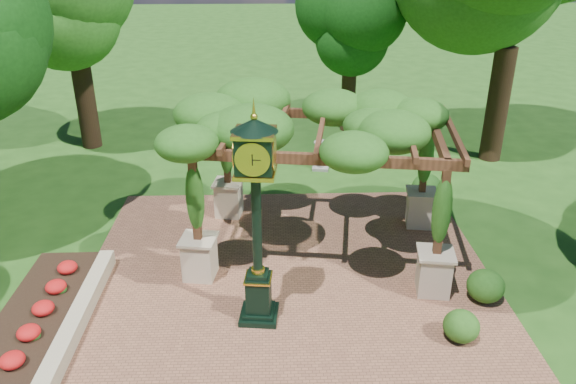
{
  "coord_description": "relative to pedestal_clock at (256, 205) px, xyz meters",
  "views": [
    {
      "loc": [
        -0.41,
        -9.46,
        7.77
      ],
      "look_at": [
        0.0,
        2.5,
        2.2
      ],
      "focal_mm": 35.0,
      "sensor_mm": 36.0,
      "label": 1
    }
  ],
  "objects": [
    {
      "name": "ground",
      "position": [
        0.7,
        -0.62,
        -2.79
      ],
      "size": [
        120.0,
        120.0,
        0.0
      ],
      "primitive_type": "plane",
      "color": "#1E4714",
      "rests_on": "ground"
    },
    {
      "name": "brick_plaza",
      "position": [
        0.7,
        0.38,
        -2.77
      ],
      "size": [
        10.0,
        12.0,
        0.04
      ],
      "primitive_type": "cube",
      "color": "brown",
      "rests_on": "ground"
    },
    {
      "name": "border_wall",
      "position": [
        -3.9,
        -0.12,
        -2.59
      ],
      "size": [
        0.35,
        5.0,
        0.4
      ],
      "primitive_type": "cube",
      "color": "#C6B793",
      "rests_on": "ground"
    },
    {
      "name": "flower_bed",
      "position": [
        -4.8,
        -0.12,
        -2.61
      ],
      "size": [
        1.5,
        5.0,
        0.36
      ],
      "primitive_type": "cube",
      "color": "red",
      "rests_on": "ground"
    },
    {
      "name": "pedestal_clock",
      "position": [
        0.0,
        0.0,
        0.0
      ],
      "size": [
        1.01,
        1.01,
        4.66
      ],
      "rotation": [
        0.0,
        0.0,
        -0.11
      ],
      "color": "black",
      "rests_on": "brick_plaza"
    },
    {
      "name": "pergola",
      "position": [
        1.56,
        2.93,
        0.56
      ],
      "size": [
        7.03,
        4.99,
        4.09
      ],
      "rotation": [
        0.0,
        0.0,
        -0.15
      ],
      "color": "beige",
      "rests_on": "brick_plaza"
    },
    {
      "name": "sundial",
      "position": [
        2.11,
        8.54,
        -2.34
      ],
      "size": [
        0.66,
        0.66,
        1.03
      ],
      "rotation": [
        0.0,
        0.0,
        -0.18
      ],
      "color": "gray",
      "rests_on": "ground"
    },
    {
      "name": "shrub_front",
      "position": [
        4.19,
        -0.89,
        -2.41
      ],
      "size": [
        0.85,
        0.85,
        0.67
      ],
      "primitive_type": "ellipsoid",
      "rotation": [
        0.0,
        0.0,
        0.14
      ],
      "color": "#255117",
      "rests_on": "brick_plaza"
    },
    {
      "name": "shrub_mid",
      "position": [
        5.17,
        0.45,
        -2.37
      ],
      "size": [
        1.07,
        1.07,
        0.76
      ],
      "primitive_type": "ellipsoid",
      "rotation": [
        0.0,
        0.0,
        0.32
      ],
      "color": "#245217",
      "rests_on": "brick_plaza"
    },
    {
      "name": "shrub_back",
      "position": [
        5.22,
        5.84,
        -2.33
      ],
      "size": [
        1.06,
        1.06,
        0.83
      ],
      "primitive_type": "ellipsoid",
      "rotation": [
        0.0,
        0.0,
        -0.16
      ],
      "color": "#285E1B",
      "rests_on": "brick_plaza"
    },
    {
      "name": "tree_north",
      "position": [
        3.63,
        12.95,
        1.56
      ],
      "size": [
        3.44,
        3.44,
        6.35
      ],
      "color": "#372416",
      "rests_on": "ground"
    }
  ]
}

